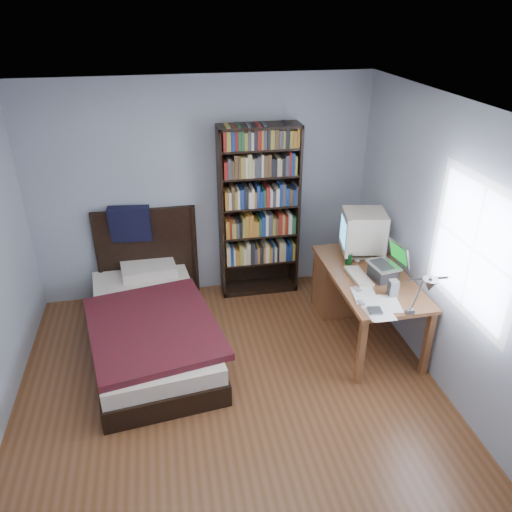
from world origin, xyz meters
name	(u,v)px	position (x,y,z in m)	size (l,w,h in m)	color
room	(235,285)	(0.03, 0.00, 1.25)	(4.20, 4.24, 2.50)	brown
desk	(352,282)	(1.50, 1.20, 0.41)	(0.75, 1.47, 0.73)	brown
crt_monitor	(362,231)	(1.56, 1.22, 1.02)	(0.51, 0.47, 0.50)	beige
laptop	(385,269)	(1.61, 0.71, 0.84)	(0.34, 0.34, 0.37)	#2D2D30
desk_lamp	(427,287)	(1.46, -0.28, 1.23)	(0.24, 0.52, 0.62)	#99999E
keyboard	(359,277)	(1.37, 0.76, 0.74)	(0.16, 0.41, 0.03)	beige
speaker	(393,288)	(1.56, 0.39, 0.81)	(0.08, 0.08, 0.16)	gray
soda_can	(349,259)	(1.38, 1.06, 0.79)	(0.07, 0.07, 0.12)	#06330F
mouse	(356,260)	(1.48, 1.10, 0.75)	(0.06, 0.11, 0.04)	silver
phone_silver	(357,289)	(1.27, 0.54, 0.74)	(0.05, 0.10, 0.02)	#BCBCC1
phone_grey	(361,303)	(1.22, 0.32, 0.74)	(0.04, 0.08, 0.02)	gray
external_drive	(375,311)	(1.29, 0.16, 0.74)	(0.11, 0.11, 0.02)	gray
bookshelf	(259,213)	(0.61, 1.94, 1.00)	(0.90, 0.30, 2.00)	black
bed	(151,320)	(-0.68, 1.12, 0.25)	(1.39, 2.29, 1.16)	black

